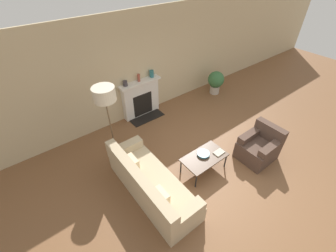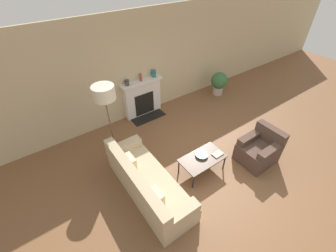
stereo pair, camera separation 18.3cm
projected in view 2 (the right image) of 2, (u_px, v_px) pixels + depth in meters
ground_plane at (216, 173)px, 5.10m from camera, size 18.00×18.00×0.00m
wall_back at (142, 66)px, 6.16m from camera, size 18.00×0.06×2.90m
fireplace at (143, 98)px, 6.58m from camera, size 1.25×0.59×1.10m
couch at (147, 183)px, 4.52m from camera, size 0.83×2.25×0.83m
armchair_near at (259, 150)px, 5.24m from camera, size 0.83×0.73×0.84m
coffee_table at (203, 159)px, 4.92m from camera, size 1.00×0.57×0.42m
bowl at (202, 155)px, 4.93m from camera, size 0.28×0.28×0.06m
book at (218, 154)px, 4.98m from camera, size 0.25×0.17×0.02m
floor_lamp at (104, 96)px, 4.64m from camera, size 0.47×0.47×1.84m
mantel_vase_left at (127, 83)px, 5.99m from camera, size 0.12×0.12×0.14m
mantel_vase_center_left at (141, 77)px, 6.16m from camera, size 0.08×0.08×0.21m
mantel_vase_center_right at (154, 73)px, 6.36m from camera, size 0.13×0.13×0.20m
potted_plant at (219, 82)px, 7.53m from camera, size 0.54×0.54×0.79m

